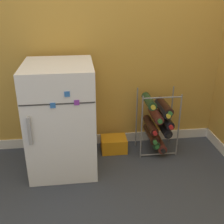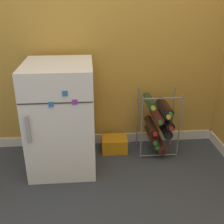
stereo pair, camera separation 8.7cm
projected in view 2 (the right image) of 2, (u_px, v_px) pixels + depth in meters
ground_plane at (114, 175)px, 2.26m from camera, size 14.00×14.00×0.00m
wall_back at (109, 7)px, 2.27m from camera, size 7.02×0.07×2.50m
mini_fridge at (61, 117)px, 2.23m from camera, size 0.52×0.57×0.87m
wine_rack at (158, 123)px, 2.47m from camera, size 0.34×0.33×0.58m
soda_box at (114, 144)px, 2.57m from camera, size 0.23×0.18×0.13m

